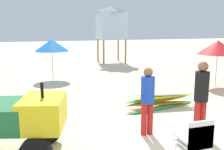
{
  "coord_description": "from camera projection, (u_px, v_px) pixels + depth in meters",
  "views": [
    {
      "loc": [
        -2.36,
        -4.31,
        2.59
      ],
      "look_at": [
        0.01,
        3.25,
        1.08
      ],
      "focal_mm": 41.84,
      "sensor_mm": 36.0,
      "label": 1
    }
  ],
  "objects": [
    {
      "name": "utility_cart",
      "position": [
        2.0,
        118.0,
        5.13
      ],
      "size": [
        2.77,
        1.86,
        1.5
      ],
      "color": "#1E6B38",
      "rests_on": "ground"
    },
    {
      "name": "lifeguard_far_right",
      "position": [
        148.0,
        97.0,
        6.13
      ],
      "size": [
        0.32,
        0.32,
        1.64
      ],
      "color": "red",
      "rests_on": "ground"
    },
    {
      "name": "surfboard_pile",
      "position": [
        160.0,
        100.0,
        8.32
      ],
      "size": [
        2.6,
        0.97,
        0.48
      ],
      "color": "green",
      "rests_on": "ground"
    },
    {
      "name": "lifeguard_near_center",
      "position": [
        201.0,
        94.0,
        5.99
      ],
      "size": [
        0.32,
        0.32,
        1.8
      ],
      "color": "red",
      "rests_on": "ground"
    },
    {
      "name": "beach_umbrella_left",
      "position": [
        218.0,
        47.0,
        11.01
      ],
      "size": [
        1.67,
        1.67,
        1.97
      ],
      "color": "beige",
      "rests_on": "ground"
    },
    {
      "name": "stacked_plastic_chairs",
      "position": [
        196.0,
        141.0,
        4.54
      ],
      "size": [
        0.48,
        0.48,
        1.02
      ],
      "color": "white",
      "rests_on": "ground"
    },
    {
      "name": "lifeguard_tower",
      "position": [
        111.0,
        22.0,
        18.0
      ],
      "size": [
        1.98,
        1.98,
        3.9
      ],
      "color": "olive",
      "rests_on": "ground"
    },
    {
      "name": "beach_umbrella_mid",
      "position": [
        52.0,
        45.0,
        12.42
      ],
      "size": [
        1.63,
        1.63,
        1.95
      ],
      "color": "beige",
      "rests_on": "ground"
    }
  ]
}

